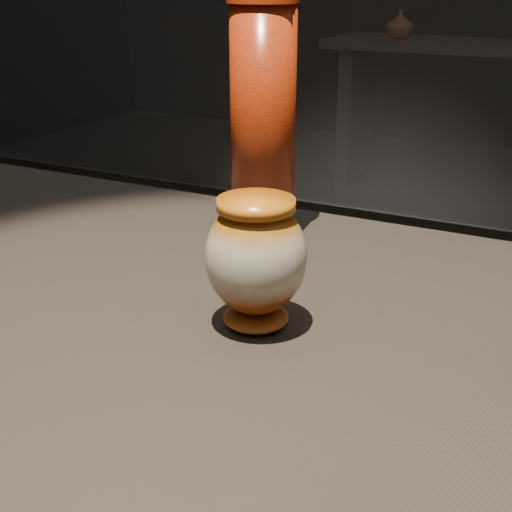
% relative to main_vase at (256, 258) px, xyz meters
% --- Properties ---
extents(main_vase, '(0.12, 0.12, 0.16)m').
position_rel_main_vase_xyz_m(main_vase, '(0.00, 0.00, 0.00)').
color(main_vase, '#79300A').
rests_on(main_vase, display_plinth).
extents(tall_vase, '(0.15, 0.15, 0.36)m').
position_rel_main_vase_xyz_m(tall_vase, '(-0.12, 0.26, 0.09)').
color(tall_vase, '#B22E0B').
rests_on(tall_vase, display_plinth).
extents(back_shelf, '(2.00, 0.60, 0.90)m').
position_rel_main_vase_xyz_m(back_shelf, '(-0.28, 3.69, -0.35)').
color(back_shelf, black).
rests_on(back_shelf, ground).
extents(back_vase_left, '(0.18, 0.18, 0.16)m').
position_rel_main_vase_xyz_m(back_vase_left, '(-0.87, 3.65, -0.00)').
color(back_vase_left, '#914315').
rests_on(back_vase_left, back_shelf).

